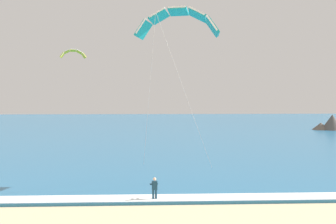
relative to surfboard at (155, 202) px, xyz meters
The scene contains 6 objects.
sea 59.49m from the surfboard, 85.21° to the left, with size 200.00×120.00×0.20m, color teal.
surf_foam 4.98m from the surfboard, ahead, with size 200.00×1.86×0.04m, color white.
surfboard is the anchor object (origin of this frame).
kitesurfer 0.91m from the surfboard, 103.50° to the left, with size 0.60×0.60×1.69m.
kite_primary 15.38m from the surfboard, 73.94° to the left, with size 7.09×8.12×13.44m.
kite_distant 45.46m from the surfboard, 107.87° to the left, with size 4.28×1.78×1.58m.
Camera 1 is at (-5.25, -12.10, 7.25)m, focal length 42.37 mm.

